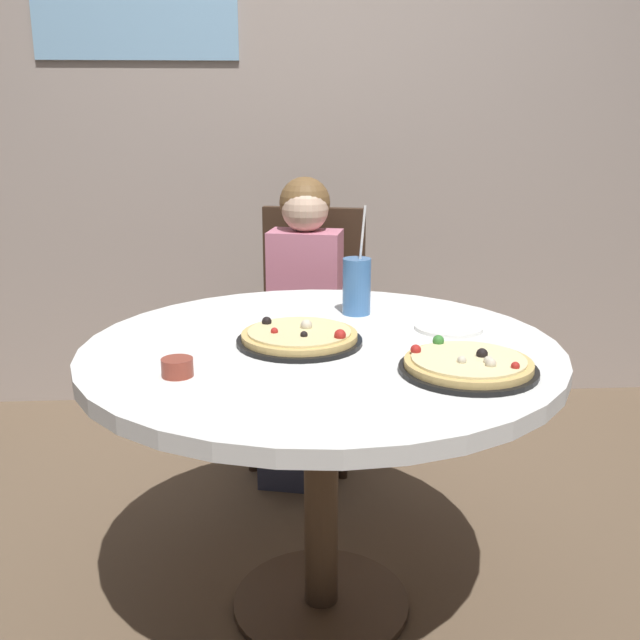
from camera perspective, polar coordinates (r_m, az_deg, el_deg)
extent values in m
plane|color=brown|center=(2.19, 0.09, -20.95)|extent=(8.00, 8.00, 0.00)
cube|color=#A8998E|center=(3.39, -1.73, 18.10)|extent=(5.20, 0.12, 2.90)
cylinder|color=white|center=(1.85, 0.10, -2.51)|extent=(1.19, 1.19, 0.04)
cylinder|color=#4C3826|center=(2.00, 0.09, -12.51)|extent=(0.09, 0.09, 0.69)
cylinder|color=#4C3826|center=(2.19, 0.09, -20.74)|extent=(0.48, 0.48, 0.02)
cube|color=#382619|center=(2.84, -1.11, -2.33)|extent=(0.48, 0.48, 0.04)
cube|color=#382619|center=(2.94, -0.47, 3.57)|extent=(0.40, 0.13, 0.52)
cylinder|color=#382619|center=(2.80, -5.20, -7.58)|extent=(0.04, 0.04, 0.41)
cylinder|color=#382619|center=(2.73, 1.77, -8.10)|extent=(0.04, 0.04, 0.41)
cylinder|color=#382619|center=(3.10, -3.59, -5.15)|extent=(0.04, 0.04, 0.41)
cylinder|color=#382619|center=(3.05, 2.68, -5.54)|extent=(0.04, 0.04, 0.41)
cube|color=#3F4766|center=(2.76, -1.62, -7.39)|extent=(0.31, 0.37, 0.45)
cube|color=#CC728C|center=(2.75, -1.12, 2.30)|extent=(0.29, 0.22, 0.44)
sphere|color=beige|center=(2.70, -1.15, 8.51)|extent=(0.17, 0.17, 0.17)
sphere|color=brown|center=(2.72, -1.07, 8.98)|extent=(0.18, 0.18, 0.18)
cylinder|color=black|center=(1.68, 11.25, -3.75)|extent=(0.31, 0.31, 0.01)
cylinder|color=#D8B266|center=(1.68, 11.27, -3.30)|extent=(0.28, 0.28, 0.02)
cylinder|color=beige|center=(1.68, 11.29, -2.95)|extent=(0.25, 0.25, 0.01)
sphere|color=beige|center=(1.63, 12.93, -3.26)|extent=(0.02, 0.02, 0.02)
sphere|color=beige|center=(1.64, 10.79, -3.06)|extent=(0.02, 0.02, 0.02)
sphere|color=#B2231E|center=(1.70, 7.33, -2.27)|extent=(0.02, 0.02, 0.02)
sphere|color=#B2231E|center=(1.63, 14.71, -3.43)|extent=(0.02, 0.02, 0.02)
sphere|color=beige|center=(1.65, 12.76, -3.05)|extent=(0.02, 0.02, 0.02)
sphere|color=black|center=(1.69, 12.28, -2.55)|extent=(0.03, 0.03, 0.03)
sphere|color=#387F33|center=(1.77, 9.04, -1.58)|extent=(0.03, 0.03, 0.03)
cylinder|color=black|center=(1.85, -1.58, -1.63)|extent=(0.31, 0.31, 0.01)
cylinder|color=#D8B266|center=(1.85, -1.58, -1.22)|extent=(0.29, 0.29, 0.02)
cylinder|color=beige|center=(1.85, -1.58, -0.89)|extent=(0.26, 0.26, 0.01)
sphere|color=#B2231E|center=(1.79, 1.54, -1.16)|extent=(0.03, 0.03, 0.03)
sphere|color=black|center=(1.80, -1.23, -1.13)|extent=(0.02, 0.02, 0.02)
sphere|color=#B2231E|center=(1.83, -3.51, -0.85)|extent=(0.02, 0.02, 0.02)
sphere|color=beige|center=(1.87, -1.05, -0.41)|extent=(0.03, 0.03, 0.03)
sphere|color=black|center=(1.91, -4.10, -0.11)|extent=(0.03, 0.03, 0.03)
cylinder|color=#3F72B2|center=(2.11, 2.82, 2.59)|extent=(0.08, 0.08, 0.16)
cylinder|color=white|center=(2.09, 3.19, 5.74)|extent=(0.03, 0.03, 0.22)
cylinder|color=brown|center=(1.66, -10.85, -3.57)|extent=(0.07, 0.07, 0.04)
cylinder|color=white|center=(2.00, 9.81, -0.58)|extent=(0.18, 0.18, 0.01)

